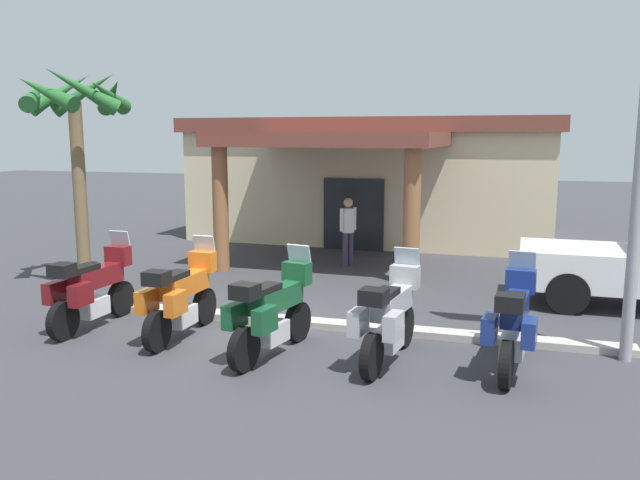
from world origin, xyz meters
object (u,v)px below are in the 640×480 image
Objects in this scene: motorcycle_maroon at (92,289)px; motorcycle_blue at (514,323)px; motorcycle_orange at (181,297)px; motorcycle_green at (271,312)px; motel_building at (374,177)px; motorcycle_silver at (389,317)px; palm_tree_roadside at (77,113)px; pedestrian at (348,227)px.

motorcycle_blue is (7.07, -0.05, 0.00)m from motorcycle_maroon.
motorcycle_orange and motorcycle_green have the same top height.
motorcycle_silver is (2.66, -11.70, -1.29)m from motel_building.
motorcycle_blue is at bearing -87.86° from motorcycle_maroon.
motorcycle_maroon is 4.75m from palm_tree_roadside.
palm_tree_roadside reaches higher than motorcycle_maroon.
palm_tree_roadside reaches higher than motorcycle_orange.
pedestrian is at bearing 15.68° from motorcycle_green.
palm_tree_roadside is (-2.20, 2.81, 3.13)m from motorcycle_maroon.
motorcycle_silver is at bearing -91.61° from motorcycle_orange.
motorcycle_green is at bearing 104.96° from motorcycle_silver.
motorcycle_green is 0.99× the size of motorcycle_silver.
motel_building is at bearing 15.54° from motorcycle_green.
motorcycle_maroon and motorcycle_orange have the same top height.
motorcycle_blue is at bearing -71.85° from motorcycle_green.
motorcycle_blue is at bearing -75.70° from motorcycle_silver.
motel_building is 12.38m from motorcycle_blue.
motorcycle_maroon is at bearing 89.48° from motorcycle_orange.
pedestrian is at bearing 38.00° from motorcycle_blue.
motorcycle_orange is at bearing -65.86° from pedestrian.
motorcycle_green is (1.77, -0.42, 0.00)m from motorcycle_orange.
palm_tree_roadside is (-9.27, 2.87, 3.13)m from motorcycle_blue.
motel_building is at bearing 128.82° from pedestrian.
palm_tree_roadside reaches higher than motel_building.
pedestrian is 6.96m from palm_tree_roadside.
palm_tree_roadside is (-4.84, -8.63, 1.83)m from motel_building.
motorcycle_green is at bearing -50.84° from pedestrian.
motel_building is 10.06m from palm_tree_roadside.
motel_building reaches higher than pedestrian.
motorcycle_silver is at bearing -90.20° from motorcycle_maroon.
palm_tree_roadside is (-5.74, 3.29, 3.13)m from motorcycle_green.
motel_building is at bearing 27.18° from motorcycle_blue.
motorcycle_blue is (5.30, 0.01, 0.00)m from motorcycle_orange.
motorcycle_blue is (3.54, 0.43, 0.00)m from motorcycle_green.
pedestrian is (3.00, 6.49, 0.33)m from motorcycle_maroon.
motel_building is at bearing 60.68° from palm_tree_roadside.
motorcycle_green is 7.00m from pedestrian.
motorcycle_orange and motorcycle_blue have the same top height.
motorcycle_silver is at bearing -22.24° from palm_tree_roadside.
motorcycle_maroon is at bearing -51.93° from palm_tree_roadside.
motorcycle_orange is (1.77, -0.06, 0.00)m from motorcycle_maroon.
motel_building is 5.05m from pedestrian.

